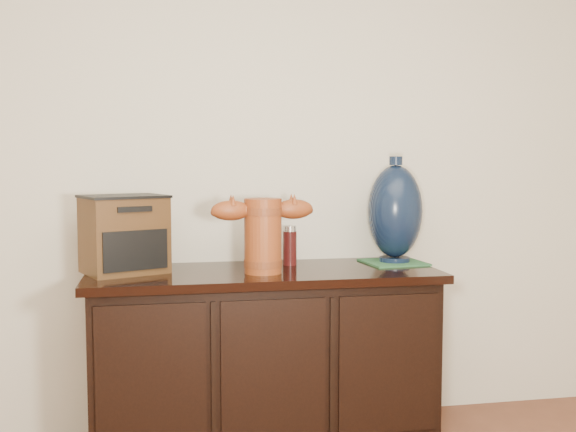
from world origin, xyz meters
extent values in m
plane|color=beige|center=(0.00, 2.50, 1.30)|extent=(4.50, 0.00, 4.50)
cube|color=black|center=(0.00, 2.23, 0.40)|extent=(1.40, 0.50, 0.64)
cube|color=black|center=(0.00, 2.23, 0.74)|extent=(1.46, 0.56, 0.03)
cube|color=black|center=(-0.47, 1.97, 0.40)|extent=(0.41, 0.01, 0.56)
cube|color=black|center=(0.00, 1.97, 0.40)|extent=(0.41, 0.01, 0.56)
cube|color=black|center=(0.47, 1.97, 0.40)|extent=(0.41, 0.01, 0.56)
cylinder|color=brown|center=(-0.01, 2.16, 0.91)|extent=(0.17, 0.17, 0.31)
cylinder|color=#40180C|center=(-0.01, 2.16, 0.80)|extent=(0.17, 0.17, 0.03)
cylinder|color=#40180C|center=(-0.01, 2.16, 1.01)|extent=(0.17, 0.17, 0.03)
ellipsoid|color=brown|center=(-0.15, 2.14, 1.01)|extent=(0.17, 0.09, 0.08)
ellipsoid|color=brown|center=(0.12, 2.17, 1.01)|extent=(0.17, 0.09, 0.08)
cube|color=#412710|center=(-0.57, 2.27, 0.91)|extent=(0.38, 0.35, 0.31)
cube|color=black|center=(-0.52, 2.16, 0.86)|extent=(0.25, 0.11, 0.16)
cube|color=black|center=(-0.57, 2.27, 1.07)|extent=(0.39, 0.36, 0.01)
cube|color=#295C34|center=(0.60, 2.31, 0.76)|extent=(0.28, 0.28, 0.01)
cylinder|color=black|center=(0.61, 2.31, 0.77)|extent=(0.14, 0.14, 0.02)
ellipsoid|color=black|center=(0.61, 2.31, 0.99)|extent=(0.27, 0.27, 0.41)
cylinder|color=black|center=(0.61, 2.31, 1.21)|extent=(0.06, 0.06, 0.04)
cylinder|color=#570F0E|center=(0.13, 2.34, 0.83)|extent=(0.06, 0.06, 0.15)
cylinder|color=silver|center=(0.13, 2.34, 0.92)|extent=(0.06, 0.06, 0.02)
camera|label=1|loc=(-0.42, -0.55, 1.21)|focal=42.00mm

